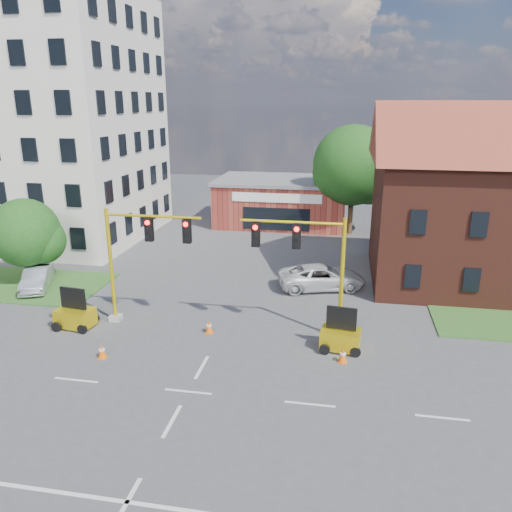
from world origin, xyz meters
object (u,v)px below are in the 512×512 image
at_px(trailer_west, 75,316).
at_px(trailer_east, 341,337).
at_px(signal_mast_east, 308,262).
at_px(pickup_white, 322,277).
at_px(signal_mast_west, 139,253).

bearing_deg(trailer_west, trailer_east, 6.99).
relative_size(signal_mast_east, pickup_white, 1.13).
xyz_separation_m(signal_mast_west, signal_mast_east, (8.71, 0.00, 0.00)).
bearing_deg(signal_mast_west, trailer_east, -6.46).
relative_size(signal_mast_east, trailer_east, 2.97).
distance_m(signal_mast_west, pickup_white, 11.84).
distance_m(signal_mast_east, trailer_west, 12.53).
distance_m(signal_mast_east, trailer_east, 3.88).
bearing_deg(trailer_west, signal_mast_east, 12.59).
xyz_separation_m(signal_mast_west, pickup_white, (9.11, 6.86, -3.16)).
xyz_separation_m(trailer_west, pickup_white, (12.44, 8.04, 0.10)).
bearing_deg(trailer_east, pickup_white, 106.45).
bearing_deg(signal_mast_east, trailer_west, -174.41).
relative_size(trailer_east, pickup_white, 0.38).
bearing_deg(trailer_east, signal_mast_west, -179.34).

